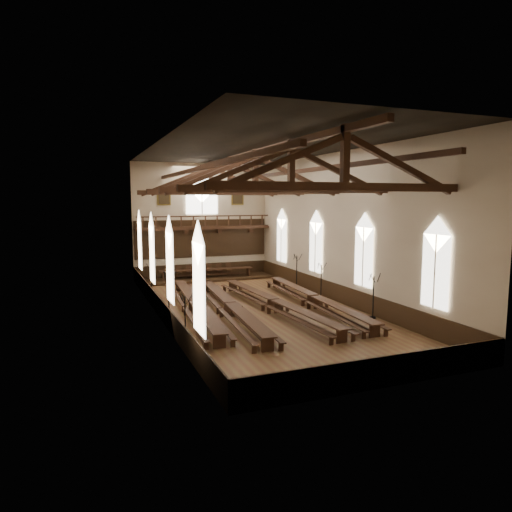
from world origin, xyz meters
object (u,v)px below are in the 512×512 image
(refectory_row_d, at_px, (315,298))
(high_table, at_px, (207,270))
(candelabrum_left_mid, at_px, (169,305))
(candelabrum_right_mid, at_px, (321,287))
(dais, at_px, (207,279))
(candelabrum_left_far, at_px, (152,287))
(candelabrum_right_near, at_px, (373,305))
(refectory_row_a, at_px, (195,304))
(candelabrum_left_near, at_px, (185,327))
(refectory_row_b, at_px, (231,306))
(candelabrum_right_far, at_px, (297,277))
(refectory_row_c, at_px, (275,302))

(refectory_row_d, height_order, high_table, high_table)
(candelabrum_left_mid, height_order, candelabrum_right_mid, candelabrum_left_mid)
(dais, xyz_separation_m, high_table, (-0.00, -0.00, 0.73))
(refectory_row_d, bearing_deg, candelabrum_left_far, 144.33)
(candelabrum_right_near, bearing_deg, refectory_row_a, 151.69)
(candelabrum_left_near, distance_m, candelabrum_right_mid, 12.76)
(candelabrum_right_near, bearing_deg, refectory_row_b, 153.09)
(refectory_row_a, xyz_separation_m, high_table, (3.70, 10.96, 0.27))
(candelabrum_left_near, relative_size, candelabrum_left_far, 0.96)
(high_table, xyz_separation_m, candelabrum_right_far, (5.62, -6.04, -0.01))
(candelabrum_left_mid, xyz_separation_m, candelabrum_right_mid, (11.10, 2.03, -0.11))
(candelabrum_right_near, bearing_deg, high_table, 109.37)
(candelabrum_left_near, height_order, candelabrum_right_mid, candelabrum_right_mid)
(dais, xyz_separation_m, candelabrum_left_mid, (-5.48, -11.92, 0.77))
(refectory_row_a, bearing_deg, refectory_row_d, -9.43)
(candelabrum_left_far, distance_m, candelabrum_right_mid, 11.94)
(candelabrum_right_near, distance_m, candelabrum_right_mid, 6.09)
(refectory_row_b, bearing_deg, candelabrum_left_mid, 175.71)
(dais, bearing_deg, refectory_row_c, -85.42)
(high_table, height_order, candelabrum_right_near, candelabrum_right_near)
(refectory_row_c, xyz_separation_m, high_table, (-0.99, 12.34, 0.26))
(candelabrum_right_far, bearing_deg, candelabrum_left_far, 177.22)
(candelabrum_left_near, bearing_deg, candelabrum_right_mid, 29.59)
(refectory_row_b, relative_size, refectory_row_d, 1.01)
(candelabrum_right_near, bearing_deg, candelabrum_left_mid, 159.94)
(dais, bearing_deg, refectory_row_b, -98.53)
(refectory_row_a, relative_size, candelabrum_right_far, 5.48)
(candelabrum_left_far, xyz_separation_m, candelabrum_right_far, (11.10, -0.54, 0.07))
(candelabrum_left_far, bearing_deg, refectory_row_c, -46.60)
(refectory_row_b, distance_m, refectory_row_d, 5.70)
(refectory_row_a, height_order, candelabrum_right_far, candelabrum_right_far)
(candelabrum_right_mid, distance_m, candelabrum_right_far, 3.85)
(candelabrum_right_near, relative_size, candelabrum_right_far, 0.99)
(candelabrum_left_near, relative_size, candelabrum_right_mid, 0.95)
(high_table, height_order, candelabrum_right_mid, candelabrum_right_mid)
(dais, xyz_separation_m, candelabrum_right_far, (5.62, -6.04, 0.72))
(candelabrum_left_mid, bearing_deg, candelabrum_left_near, -90.00)
(candelabrum_left_near, xyz_separation_m, candelabrum_right_mid, (11.10, 6.30, 0.04))
(refectory_row_b, distance_m, dais, 12.34)
(high_table, bearing_deg, dais, 81.56)
(candelabrum_left_near, bearing_deg, candelabrum_right_near, 1.12)
(refectory_row_c, xyz_separation_m, candelabrum_right_far, (4.63, 6.31, 0.25))
(refectory_row_a, relative_size, candelabrum_left_near, 6.24)
(candelabrum_left_far, height_order, candelabrum_right_near, candelabrum_right_near)
(refectory_row_d, xyz_separation_m, candelabrum_right_near, (1.74, -3.76, 0.25))
(refectory_row_c, xyz_separation_m, dais, (-0.99, 12.34, -0.47))
(refectory_row_a, height_order, candelabrum_left_far, candelabrum_left_far)
(refectory_row_c, height_order, candelabrum_right_mid, candelabrum_right_mid)
(dais, relative_size, candelabrum_left_far, 4.67)
(refectory_row_a, relative_size, high_table, 1.82)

